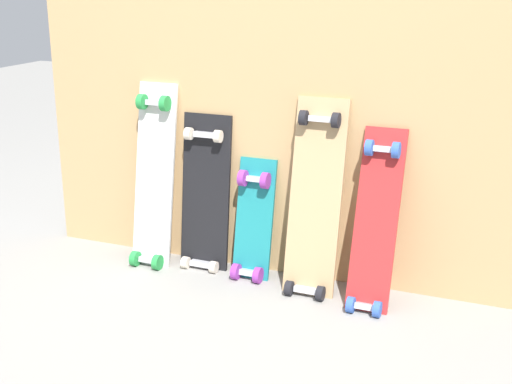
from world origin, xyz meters
The scene contains 7 objects.
ground_plane centered at (0.00, 0.00, 0.00)m, with size 12.00×12.00×0.00m, color gray.
plywood_wall_panel centered at (0.00, 0.07, 0.77)m, with size 2.21×0.04×1.55m, color tan.
skateboard_white centered at (-0.52, -0.04, 0.39)m, with size 0.19×0.23×0.90m.
skateboard_black centered at (-0.28, -0.01, 0.32)m, with size 0.23×0.16×0.77m.
skateboard_teal centered at (-0.03, -0.03, 0.24)m, with size 0.17×0.19×0.59m.
skateboard_natural centered at (0.26, -0.06, 0.38)m, with size 0.22×0.25×0.88m.
skateboard_red centered at (0.53, -0.09, 0.32)m, with size 0.17×0.30×0.78m.
Camera 1 is at (1.09, -2.74, 1.32)m, focal length 49.53 mm.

